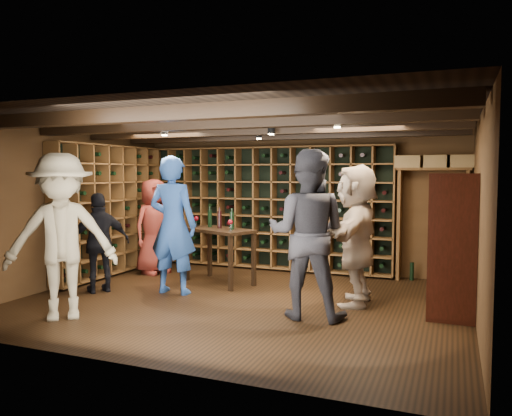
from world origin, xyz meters
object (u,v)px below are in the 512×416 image
at_px(man_grey_suit, 307,234).
at_px(guest_red_floral, 154,226).
at_px(man_blue_shirt, 173,225).
at_px(tasting_table, 219,235).
at_px(guest_beige, 356,235).
at_px(guest_khaki, 61,237).
at_px(guest_woman_black, 100,243).
at_px(display_cabinet, 452,249).

bearing_deg(man_grey_suit, guest_red_floral, -30.53).
relative_size(man_blue_shirt, man_grey_suit, 0.98).
relative_size(man_grey_suit, tasting_table, 1.57).
relative_size(man_blue_shirt, guest_beige, 1.07).
bearing_deg(tasting_table, man_grey_suit, -12.48).
bearing_deg(guest_khaki, guest_red_floral, 60.35).
bearing_deg(guest_khaki, man_blue_shirt, 30.51).
xyz_separation_m(man_grey_suit, guest_red_floral, (-3.27, 1.61, -0.19)).
relative_size(guest_woman_black, guest_khaki, 0.74).
distance_m(guest_red_floral, guest_woman_black, 1.50).
bearing_deg(guest_beige, man_grey_suit, -28.81).
xyz_separation_m(display_cabinet, guest_red_floral, (-4.92, 1.03, -0.01)).
relative_size(man_grey_suit, guest_red_floral, 1.23).
height_order(display_cabinet, guest_red_floral, display_cabinet).
bearing_deg(guest_red_floral, guest_khaki, -152.28).
distance_m(man_grey_suit, guest_woman_black, 3.25).
bearing_deg(man_blue_shirt, display_cabinet, 179.35).
bearing_deg(guest_woman_black, man_blue_shirt, 146.48).
bearing_deg(guest_red_floral, man_blue_shirt, -119.36).
height_order(guest_beige, tasting_table, guest_beige).
height_order(guest_woman_black, guest_khaki, guest_khaki).
bearing_deg(guest_beige, display_cabinet, 75.52).
xyz_separation_m(display_cabinet, man_blue_shirt, (-3.84, -0.12, 0.16)).
distance_m(man_grey_suit, guest_beige, 0.97).
relative_size(man_blue_shirt, guest_khaki, 1.00).
bearing_deg(guest_beige, guest_khaki, -59.20).
height_order(man_blue_shirt, guest_khaki, man_blue_shirt).
relative_size(man_blue_shirt, guest_red_floral, 1.21).
bearing_deg(tasting_table, guest_khaki, -87.01).
distance_m(guest_woman_black, tasting_table, 1.84).
height_order(guest_red_floral, tasting_table, guest_red_floral).
height_order(guest_red_floral, guest_woman_black, guest_red_floral).
distance_m(guest_khaki, tasting_table, 2.66).
bearing_deg(guest_khaki, tasting_table, 29.89).
xyz_separation_m(guest_khaki, tasting_table, (0.91, 2.49, -0.23)).
height_order(man_blue_shirt, man_grey_suit, man_grey_suit).
bearing_deg(man_grey_suit, display_cabinet, -164.92).
relative_size(man_grey_suit, guest_khaki, 1.02).
distance_m(man_grey_suit, tasting_table, 2.29).
bearing_deg(guest_khaki, guest_beige, -7.65).
distance_m(man_blue_shirt, guest_beige, 2.66).
xyz_separation_m(display_cabinet, tasting_table, (-3.50, 0.74, -0.07)).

